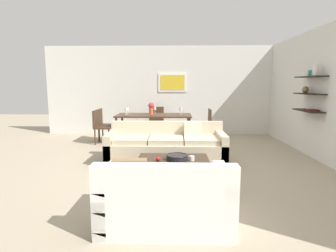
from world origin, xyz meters
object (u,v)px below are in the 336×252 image
object	(u,v)px
wine_glass_left_near	(126,110)
centerpiece_vase	(151,107)
dining_chair_head	(156,120)
dining_chair_left_far	(104,122)
wine_glass_left_far	(128,109)
sofa_beige	(167,148)
loveseat_white	(165,198)
wine_glass_right_far	(181,109)
dining_table	(154,117)
decorative_bowl	(177,157)
dining_chair_right_far	(205,123)
coffee_table	(173,173)
candle_jar	(192,158)
apple_on_coffee_table	(158,159)
wine_glass_head	(155,109)
dining_chair_left_near	(100,125)

from	to	relation	value
wine_glass_left_near	centerpiece_vase	world-z (taller)	centerpiece_vase
dining_chair_head	dining_chair_left_far	bearing A→B (deg)	-154.90
wine_glass_left_far	centerpiece_vase	distance (m)	0.67
sofa_beige	loveseat_white	bearing A→B (deg)	-88.60
dining_chair_left_far	wine_glass_right_far	world-z (taller)	wine_glass_right_far
dining_chair_left_far	wine_glass_left_near	bearing A→B (deg)	-24.82
dining_chair_head	wine_glass_left_far	bearing A→B (deg)	-134.03
dining_table	wine_glass_left_near	bearing A→B (deg)	-171.24
sofa_beige	decorative_bowl	world-z (taller)	sofa_beige
dining_chair_right_far	centerpiece_vase	bearing A→B (deg)	-172.01
centerpiece_vase	dining_chair_left_far	bearing A→B (deg)	171.22
dining_chair_right_far	dining_chair_head	bearing A→B (deg)	154.90
dining_chair_right_far	centerpiece_vase	size ratio (longest dim) A/B	2.73
dining_chair_right_far	dining_chair_left_far	distance (m)	2.79
loveseat_white	coffee_table	distance (m)	1.23
dining_chair_head	dining_chair_right_far	world-z (taller)	same
candle_jar	dining_chair_right_far	distance (m)	3.40
sofa_beige	loveseat_white	world-z (taller)	same
sofa_beige	dining_chair_head	size ratio (longest dim) A/B	2.63
decorative_bowl	apple_on_coffee_table	world-z (taller)	decorative_bowl
dining_chair_right_far	wine_glass_left_far	bearing A→B (deg)	-177.54
apple_on_coffee_table	wine_glass_right_far	xyz separation A→B (m)	(0.41, 3.30, 0.46)
sofa_beige	wine_glass_right_far	xyz separation A→B (m)	(0.32, 2.00, 0.59)
loveseat_white	wine_glass_left_near	xyz separation A→B (m)	(-1.18, 4.27, 0.59)
decorative_bowl	dining_chair_right_far	xyz separation A→B (m)	(0.80, 3.31, 0.08)
sofa_beige	dining_chair_head	distance (m)	2.78
dining_chair_head	dining_table	bearing A→B (deg)	-90.00
decorative_bowl	apple_on_coffee_table	xyz separation A→B (m)	(-0.29, -0.08, -0.01)
sofa_beige	wine_glass_head	xyz separation A→B (m)	(-0.40, 2.28, 0.58)
loveseat_white	dining_chair_head	xyz separation A→B (m)	(-0.46, 5.24, 0.21)
wine_glass_left_far	wine_glass_head	world-z (taller)	wine_glass_left_far
decorative_bowl	coffee_table	bearing A→B (deg)	-139.05
dining_table	wine_glass_left_near	world-z (taller)	wine_glass_left_near
apple_on_coffee_table	dining_table	xyz separation A→B (m)	(-0.31, 3.19, 0.27)
loveseat_white	dining_chair_left_far	distance (m)	4.95
loveseat_white	wine_glass_left_near	world-z (taller)	wine_glass_left_near
dining_chair_left_far	centerpiece_vase	bearing A→B (deg)	-8.78
loveseat_white	dining_chair_right_far	bearing A→B (deg)	78.52
dining_chair_right_far	wine_glass_left_far	xyz separation A→B (m)	(-2.11, -0.09, 0.37)
candle_jar	centerpiece_vase	bearing A→B (deg)	105.84
wine_glass_head	dining_table	bearing A→B (deg)	-90.00
candle_jar	wine_glass_head	size ratio (longest dim) A/B	0.48
decorative_bowl	dining_chair_left_near	distance (m)	3.53
sofa_beige	decorative_bowl	xyz separation A→B (m)	(0.20, -1.22, 0.13)
coffee_table	wine_glass_head	distance (m)	3.66
loveseat_white	centerpiece_vase	xyz separation A→B (m)	(-0.53, 4.38, 0.65)
wine_glass_left_far	wine_glass_head	distance (m)	0.77
dining_chair_left_near	candle_jar	bearing A→B (deg)	-53.03
dining_chair_right_far	candle_jar	bearing A→B (deg)	-99.62
sofa_beige	wine_glass_left_near	xyz separation A→B (m)	(-1.12, 1.78, 0.59)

